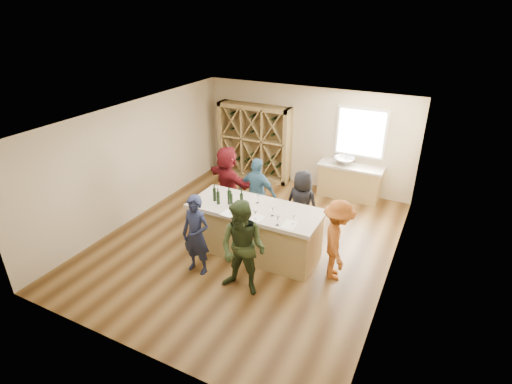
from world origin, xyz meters
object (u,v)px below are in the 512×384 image
at_px(sink, 344,161).
at_px(person_far_right, 302,204).
at_px(wine_rack, 254,142).
at_px(wine_bottle_a, 215,195).
at_px(wine_bottle_d, 231,201).
at_px(person_far_mid, 257,193).
at_px(wine_bottle_e, 242,200).
at_px(person_far_left, 228,182).
at_px(tasting_counter_base, 255,232).
at_px(wine_bottle_c, 229,197).
at_px(person_near_right, 243,249).
at_px(person_server, 337,240).
at_px(wine_bottle_b, 218,198).
at_px(person_near_left, 196,235).

xyz_separation_m(sink, person_far_right, (-0.25, -2.44, -0.22)).
bearing_deg(wine_rack, wine_bottle_a, -75.49).
xyz_separation_m(wine_bottle_a, wine_bottle_d, (0.45, -0.10, 0.00)).
bearing_deg(wine_bottle_d, person_far_mid, 91.69).
relative_size(wine_bottle_e, person_far_right, 0.18).
bearing_deg(person_far_right, person_far_left, 4.69).
bearing_deg(wine_bottle_a, wine_bottle_d, -12.19).
bearing_deg(wine_bottle_a, tasting_counter_base, 7.59).
relative_size(tasting_counter_base, wine_bottle_e, 9.02).
height_order(sink, wine_bottle_c, wine_bottle_c).
bearing_deg(wine_bottle_a, person_near_right, -40.92).
bearing_deg(person_far_left, wine_bottle_d, 144.24).
bearing_deg(person_server, tasting_counter_base, 68.27).
bearing_deg(wine_bottle_b, person_far_left, 113.27).
height_order(wine_rack, sink, wine_rack).
height_order(person_far_right, person_far_left, person_far_left).
height_order(wine_bottle_a, wine_bottle_b, wine_bottle_a).
xyz_separation_m(tasting_counter_base, person_near_right, (0.36, -1.20, 0.41)).
xyz_separation_m(person_near_right, person_server, (1.37, 1.17, -0.10)).
bearing_deg(wine_rack, person_near_left, -76.47).
relative_size(wine_bottle_c, person_near_left, 0.18).
height_order(tasting_counter_base, wine_bottle_e, wine_bottle_e).
bearing_deg(wine_bottle_c, person_near_right, -50.33).
bearing_deg(person_near_left, wine_bottle_b, 92.08).
relative_size(wine_bottle_a, person_far_right, 0.18).
bearing_deg(person_far_right, person_near_right, 91.68).
distance_m(person_near_left, person_far_right, 2.52).
distance_m(sink, person_far_mid, 2.81).
bearing_deg(person_far_mid, wine_rack, -55.35).
distance_m(sink, person_near_right, 4.74).
bearing_deg(tasting_counter_base, wine_bottle_e, -158.57).
relative_size(wine_bottle_e, person_server, 0.18).
height_order(wine_bottle_e, person_far_left, person_far_left).
distance_m(person_far_mid, person_far_left, 0.88).
bearing_deg(tasting_counter_base, person_near_right, -73.18).
bearing_deg(wine_bottle_e, wine_rack, 113.27).
xyz_separation_m(tasting_counter_base, wine_bottle_b, (-0.74, -0.21, 0.72)).
bearing_deg(wine_bottle_a, wine_bottle_b, -32.19).
bearing_deg(tasting_counter_base, wine_bottle_c, -168.46).
xyz_separation_m(wine_bottle_e, person_far_right, (0.87, 1.17, -0.43)).
height_order(wine_bottle_e, person_near_right, person_near_right).
bearing_deg(person_server, wine_bottle_a, 71.19).
bearing_deg(person_far_right, wine_rack, -37.83).
bearing_deg(wine_rack, person_server, -45.32).
distance_m(person_near_right, person_far_right, 2.28).
relative_size(person_server, person_far_left, 0.90).
xyz_separation_m(wine_bottle_b, wine_bottle_e, (0.48, 0.11, 0.01)).
distance_m(wine_bottle_e, person_far_left, 1.70).
distance_m(wine_bottle_b, person_near_right, 1.51).
bearing_deg(wine_bottle_e, wine_bottle_c, -178.16).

